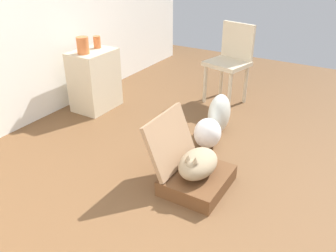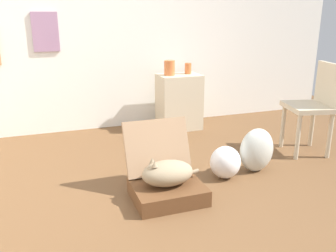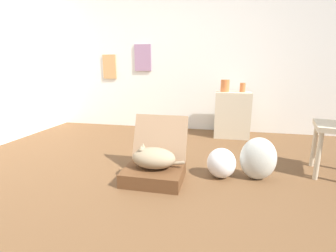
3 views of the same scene
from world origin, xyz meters
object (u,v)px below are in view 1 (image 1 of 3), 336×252
cat (198,163)px  side_table (95,80)px  plastic_bag_clear (219,114)px  chair (231,59)px  plastic_bag_white (208,133)px  vase_short (97,42)px  suitcase_base (197,180)px  vase_tall (83,45)px

cat → side_table: (0.79, 1.75, 0.12)m
cat → side_table: bearing=65.8°
plastic_bag_clear → side_table: 1.53m
cat → chair: size_ratio=0.52×
plastic_bag_white → plastic_bag_clear: 0.35m
plastic_bag_white → vase_short: vase_short is taller
cat → plastic_bag_white: size_ratio=1.68×
suitcase_base → plastic_bag_clear: size_ratio=1.32×
suitcase_base → side_table: size_ratio=0.79×
plastic_bag_clear → chair: chair is taller
plastic_bag_white → plastic_bag_clear: plastic_bag_clear is taller
suitcase_base → vase_tall: size_ratio=3.02×
plastic_bag_clear → vase_tall: (-0.32, 1.51, 0.58)m
plastic_bag_clear → cat: bearing=-166.3°
side_table → vase_tall: size_ratio=3.82×
vase_tall → chair: (1.15, -1.28, -0.25)m
suitcase_base → vase_short: 2.12m
vase_short → chair: (0.88, -1.31, -0.23)m
plastic_bag_white → plastic_bag_clear: (0.34, 0.03, 0.06)m
plastic_bag_white → chair: 1.26m
plastic_bag_white → cat: bearing=-161.9°
plastic_bag_white → vase_tall: vase_tall is taller
plastic_bag_clear → chair: 0.92m
cat → vase_tall: size_ratio=2.70×
suitcase_base → plastic_bag_clear: plastic_bag_clear is taller
suitcase_base → plastic_bag_clear: bearing=13.8°
suitcase_base → plastic_bag_white: plastic_bag_white is taller
vase_tall → suitcase_base: bearing=-110.4°
plastic_bag_clear → side_table: side_table is taller
side_table → vase_short: 0.44m
cat → vase_short: 2.08m
cat → plastic_bag_clear: 1.00m
vase_short → chair: bearing=-56.0°
suitcase_base → cat: bearing=176.6°
plastic_bag_white → chair: size_ratio=0.31×
chair → plastic_bag_clear: bearing=-60.8°
chair → suitcase_base: bearing=-62.0°
plastic_bag_white → vase_short: (0.29, 1.58, 0.62)m
side_table → vase_tall: vase_tall is taller
plastic_bag_white → vase_tall: (0.02, 1.55, 0.64)m
plastic_bag_white → side_table: bearing=84.3°
plastic_bag_clear → vase_tall: vase_tall is taller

